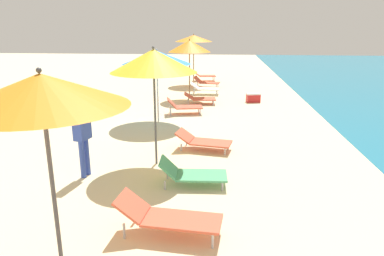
{
  "coord_description": "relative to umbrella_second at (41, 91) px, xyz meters",
  "views": [
    {
      "loc": [
        1.9,
        0.21,
        3.1
      ],
      "look_at": [
        1.27,
        7.63,
        0.94
      ],
      "focal_mm": 33.14,
      "sensor_mm": 36.0,
      "label": 1
    }
  ],
  "objects": [
    {
      "name": "lounger_third_shoreside",
      "position": [
        1.42,
        5.16,
        -2.2
      ],
      "size": [
        1.49,
        0.84,
        0.48
      ],
      "rotation": [
        0.0,
        0.0,
        -0.18
      ],
      "color": "#D8593F",
      "rests_on": "ground"
    },
    {
      "name": "cooler_box",
      "position": [
        3.2,
        11.28,
        -2.26
      ],
      "size": [
        0.62,
        0.42,
        0.38
      ],
      "color": "red",
      "rests_on": "ground"
    },
    {
      "name": "umbrella_second",
      "position": [
        0.0,
        0.0,
        0.0
      ],
      "size": [
        1.84,
        1.84,
        2.69
      ],
      "color": "#4C4C51",
      "rests_on": "ground"
    },
    {
      "name": "lounger_second_shoreside",
      "position": [
        1.09,
        1.25,
        -2.14
      ],
      "size": [
        1.65,
        0.72,
        0.61
      ],
      "rotation": [
        0.0,
        0.0,
        -0.1
      ],
      "color": "#D8593F",
      "rests_on": "ground"
    },
    {
      "name": "umbrella_farthest",
      "position": [
        0.32,
        15.77,
        -0.01
      ],
      "size": [
        1.98,
        1.98,
        2.68
      ],
      "color": "olive",
      "rests_on": "ground"
    },
    {
      "name": "umbrella_third",
      "position": [
        0.39,
        4.12,
        -0.08
      ],
      "size": [
        1.89,
        1.89,
        2.68
      ],
      "color": "#4C4C51",
      "rests_on": "ground"
    },
    {
      "name": "lounger_fourth_shoreside",
      "position": [
        0.51,
        8.98,
        -2.16
      ],
      "size": [
        1.36,
        0.82,
        0.58
      ],
      "rotation": [
        0.0,
        0.0,
        0.18
      ],
      "color": "#D8593F",
      "rests_on": "ground"
    },
    {
      "name": "umbrella_fourth",
      "position": [
        -0.22,
        7.82,
        -0.33
      ],
      "size": [
        2.21,
        2.21,
        2.4
      ],
      "color": "silver",
      "rests_on": "ground"
    },
    {
      "name": "umbrella_fifth",
      "position": [
        0.46,
        11.82,
        -0.2
      ],
      "size": [
        1.81,
        1.81,
        2.56
      ],
      "color": "olive",
      "rests_on": "ground"
    },
    {
      "name": "lounger_fifth_shoreside",
      "position": [
        1.06,
        12.84,
        -2.15
      ],
      "size": [
        1.35,
        0.67,
        0.55
      ],
      "rotation": [
        0.0,
        0.0,
        -0.03
      ],
      "color": "white",
      "rests_on": "ground"
    },
    {
      "name": "person_walking_near",
      "position": [
        -0.98,
        3.29,
        -1.44
      ],
      "size": [
        0.3,
        0.4,
        1.67
      ],
      "rotation": [
        0.0,
        0.0,
        2.91
      ],
      "color": "#334CB2",
      "rests_on": "ground"
    },
    {
      "name": "lounger_third_inland",
      "position": [
        1.31,
        3.05,
        -2.2
      ],
      "size": [
        1.37,
        0.66,
        0.54
      ],
      "rotation": [
        0.0,
        0.0,
        0.05
      ],
      "color": "#4CA572",
      "rests_on": "ground"
    },
    {
      "name": "lounger_fifth_inland",
      "position": [
        0.97,
        10.71,
        -2.2
      ],
      "size": [
        1.33,
        0.75,
        0.47
      ],
      "rotation": [
        0.0,
        0.0,
        0.09
      ],
      "color": "#D8593F",
      "rests_on": "ground"
    },
    {
      "name": "lounger_farthest_inland",
      "position": [
        1.05,
        14.84,
        -2.17
      ],
      "size": [
        1.39,
        0.81,
        0.56
      ],
      "rotation": [
        0.0,
        0.0,
        -0.15
      ],
      "color": "#D8593F",
      "rests_on": "ground"
    },
    {
      "name": "lounger_farthest_shoreside",
      "position": [
        0.83,
        17.01,
        -2.13
      ],
      "size": [
        1.36,
        0.83,
        0.54
      ],
      "rotation": [
        0.0,
        0.0,
        0.15
      ],
      "color": "#D8593F",
      "rests_on": "ground"
    }
  ]
}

